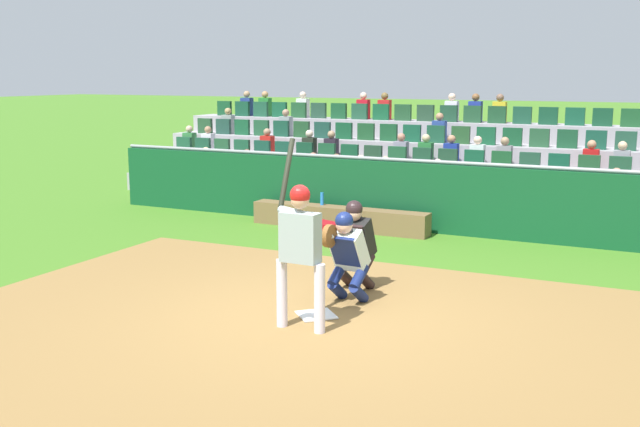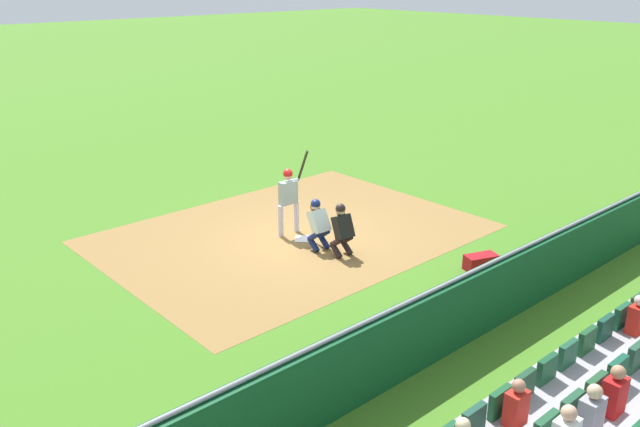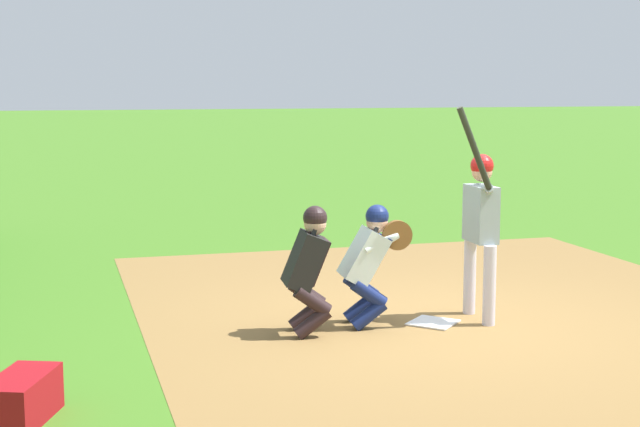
{
  "view_description": "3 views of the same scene",
  "coord_description": "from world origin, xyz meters",
  "px_view_note": "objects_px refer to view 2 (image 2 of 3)",
  "views": [
    {
      "loc": [
        -4.06,
        8.13,
        2.99
      ],
      "look_at": [
        0.38,
        -0.88,
        1.13
      ],
      "focal_mm": 42.46,
      "sensor_mm": 36.0,
      "label": 1
    },
    {
      "loc": [
        -9.67,
        -11.6,
        6.31
      ],
      "look_at": [
        -0.44,
        -1.11,
        1.11
      ],
      "focal_mm": 36.53,
      "sensor_mm": 36.0,
      "label": 2
    },
    {
      "loc": [
        8.88,
        -3.59,
        2.47
      ],
      "look_at": [
        -0.23,
        -1.15,
        1.16
      ],
      "focal_mm": 53.19,
      "sensor_mm": 36.0,
      "label": 3
    }
  ],
  "objects_px": {
    "batter_at_plate": "(289,194)",
    "water_bottle_on_bench": "(541,255)",
    "home_plate_marker": "(304,239)",
    "equipment_duffel_bag": "(481,262)",
    "dugout_bench": "(527,274)",
    "catcher_crouching": "(318,221)",
    "home_plate_umpire": "(342,228)"
  },
  "relations": [
    {
      "from": "catcher_crouching",
      "to": "home_plate_marker",
      "type": "bearing_deg",
      "value": 80.58
    },
    {
      "from": "home_plate_marker",
      "to": "equipment_duffel_bag",
      "type": "bearing_deg",
      "value": -64.8
    },
    {
      "from": "home_plate_marker",
      "to": "equipment_duffel_bag",
      "type": "distance_m",
      "value": 4.39
    },
    {
      "from": "water_bottle_on_bench",
      "to": "dugout_bench",
      "type": "bearing_deg",
      "value": 170.93
    },
    {
      "from": "dugout_bench",
      "to": "water_bottle_on_bench",
      "type": "xyz_separation_m",
      "value": [
        0.4,
        -0.06,
        0.35
      ]
    },
    {
      "from": "home_plate_marker",
      "to": "home_plate_umpire",
      "type": "bearing_deg",
      "value": -88.03
    },
    {
      "from": "batter_at_plate",
      "to": "home_plate_umpire",
      "type": "bearing_deg",
      "value": -87.21
    },
    {
      "from": "water_bottle_on_bench",
      "to": "equipment_duffel_bag",
      "type": "xyz_separation_m",
      "value": [
        -0.55,
        1.13,
        -0.39
      ]
    },
    {
      "from": "batter_at_plate",
      "to": "home_plate_marker",
      "type": "bearing_deg",
      "value": -85.14
    },
    {
      "from": "catcher_crouching",
      "to": "water_bottle_on_bench",
      "type": "distance_m",
      "value": 5.12
    },
    {
      "from": "catcher_crouching",
      "to": "home_plate_umpire",
      "type": "bearing_deg",
      "value": -77.03
    },
    {
      "from": "batter_at_plate",
      "to": "water_bottle_on_bench",
      "type": "distance_m",
      "value": 6.17
    },
    {
      "from": "home_plate_umpire",
      "to": "water_bottle_on_bench",
      "type": "height_order",
      "value": "home_plate_umpire"
    },
    {
      "from": "equipment_duffel_bag",
      "to": "batter_at_plate",
      "type": "bearing_deg",
      "value": 133.76
    },
    {
      "from": "water_bottle_on_bench",
      "to": "equipment_duffel_bag",
      "type": "bearing_deg",
      "value": 116.02
    },
    {
      "from": "dugout_bench",
      "to": "catcher_crouching",
      "type": "bearing_deg",
      "value": 115.95
    },
    {
      "from": "batter_at_plate",
      "to": "water_bottle_on_bench",
      "type": "relative_size",
      "value": 8.89
    },
    {
      "from": "catcher_crouching",
      "to": "equipment_duffel_bag",
      "type": "distance_m",
      "value": 3.9
    },
    {
      "from": "dugout_bench",
      "to": "home_plate_marker",
      "type": "bearing_deg",
      "value": 111.87
    },
    {
      "from": "home_plate_marker",
      "to": "catcher_crouching",
      "type": "bearing_deg",
      "value": -99.42
    },
    {
      "from": "catcher_crouching",
      "to": "water_bottle_on_bench",
      "type": "xyz_separation_m",
      "value": [
        2.53,
        -4.44,
        -0.14
      ]
    },
    {
      "from": "catcher_crouching",
      "to": "dugout_bench",
      "type": "xyz_separation_m",
      "value": [
        2.13,
        -4.38,
        -0.49
      ]
    },
    {
      "from": "catcher_crouching",
      "to": "equipment_duffel_bag",
      "type": "height_order",
      "value": "catcher_crouching"
    },
    {
      "from": "catcher_crouching",
      "to": "water_bottle_on_bench",
      "type": "height_order",
      "value": "catcher_crouching"
    },
    {
      "from": "home_plate_marker",
      "to": "catcher_crouching",
      "type": "distance_m",
      "value": 0.96
    },
    {
      "from": "equipment_duffel_bag",
      "to": "home_plate_marker",
      "type": "bearing_deg",
      "value": 135.91
    },
    {
      "from": "batter_at_plate",
      "to": "catcher_crouching",
      "type": "height_order",
      "value": "batter_at_plate"
    },
    {
      "from": "home_plate_marker",
      "to": "dugout_bench",
      "type": "relative_size",
      "value": 0.12
    },
    {
      "from": "home_plate_marker",
      "to": "catcher_crouching",
      "type": "xyz_separation_m",
      "value": [
        -0.11,
        -0.66,
        0.69
      ]
    },
    {
      "from": "home_plate_marker",
      "to": "water_bottle_on_bench",
      "type": "xyz_separation_m",
      "value": [
        2.42,
        -5.1,
        0.55
      ]
    },
    {
      "from": "batter_at_plate",
      "to": "equipment_duffel_bag",
      "type": "xyz_separation_m",
      "value": [
        1.91,
        -4.5,
        -0.91
      ]
    },
    {
      "from": "water_bottle_on_bench",
      "to": "home_plate_umpire",
      "type": "bearing_deg",
      "value": 122.2
    }
  ]
}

